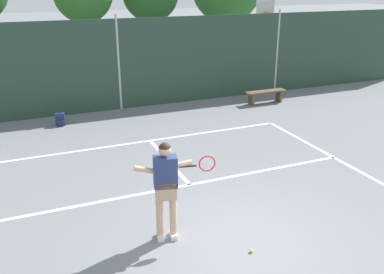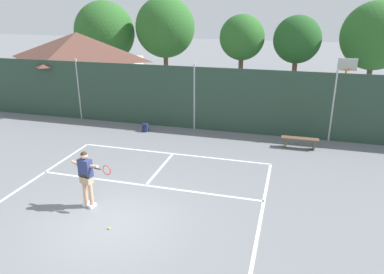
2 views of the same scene
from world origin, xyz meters
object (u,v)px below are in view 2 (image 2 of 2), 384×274
at_px(tennis_player, 86,174).
at_px(backpack_navy, 145,128).
at_px(tennis_ball, 109,228).
at_px(basketball_hoop, 345,84).
at_px(courtside_bench, 300,141).

relative_size(tennis_player, backpack_navy, 4.01).
relative_size(tennis_player, tennis_ball, 28.10).
bearing_deg(tennis_ball, backpack_navy, 105.45).
bearing_deg(basketball_hoop, courtside_bench, -119.03).
xyz_separation_m(tennis_ball, backpack_navy, (-2.26, 8.19, 0.16)).
distance_m(tennis_player, tennis_ball, 1.87).
distance_m(tennis_ball, backpack_navy, 8.50).
bearing_deg(basketball_hoop, tennis_player, -128.53).
bearing_deg(courtside_bench, backpack_navy, 177.64).
bearing_deg(backpack_navy, tennis_player, -81.48).
bearing_deg(tennis_ball, basketball_hoop, 58.02).
xyz_separation_m(tennis_player, tennis_ball, (1.18, -0.97, -1.08)).
distance_m(basketball_hoop, tennis_ball, 13.62).
bearing_deg(tennis_player, basketball_hoop, 51.47).
relative_size(basketball_hoop, tennis_ball, 53.79).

